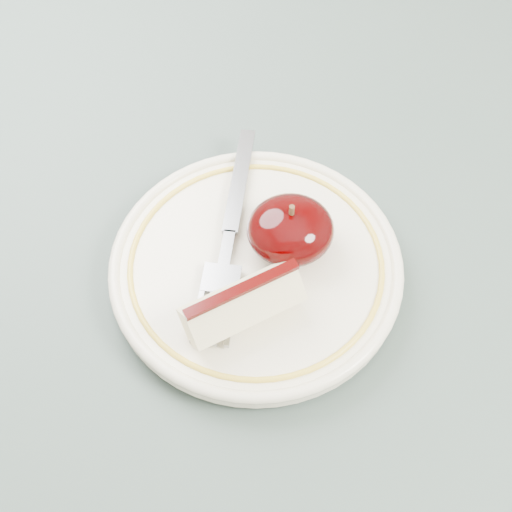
{
  "coord_description": "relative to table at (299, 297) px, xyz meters",
  "views": [
    {
      "loc": [
        -0.08,
        -0.31,
        1.21
      ],
      "look_at": [
        -0.04,
        -0.03,
        0.78
      ],
      "focal_mm": 50.0,
      "sensor_mm": 36.0,
      "label": 1
    }
  ],
  "objects": [
    {
      "name": "apple_half",
      "position": [
        -0.01,
        -0.01,
        0.13
      ],
      "size": [
        0.06,
        0.06,
        0.05
      ],
      "color": "black",
      "rests_on": "plate"
    },
    {
      "name": "table",
      "position": [
        0.0,
        0.0,
        0.0
      ],
      "size": [
        0.9,
        0.9,
        0.75
      ],
      "color": "brown",
      "rests_on": "ground"
    },
    {
      "name": "apple_wedge",
      "position": [
        -0.06,
        -0.07,
        0.12
      ],
      "size": [
        0.09,
        0.06,
        0.04
      ],
      "rotation": [
        0.0,
        0.0,
        0.37
      ],
      "color": "#F8EBB7",
      "rests_on": "plate"
    },
    {
      "name": "fork",
      "position": [
        -0.06,
        -0.0,
        0.11
      ],
      "size": [
        0.07,
        0.19,
        0.0
      ],
      "rotation": [
        0.0,
        0.0,
        1.31
      ],
      "color": "gray",
      "rests_on": "plate"
    },
    {
      "name": "plate",
      "position": [
        -0.04,
        -0.03,
        0.1
      ],
      "size": [
        0.22,
        0.22,
        0.02
      ],
      "color": "#ECE0C6",
      "rests_on": "table"
    }
  ]
}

